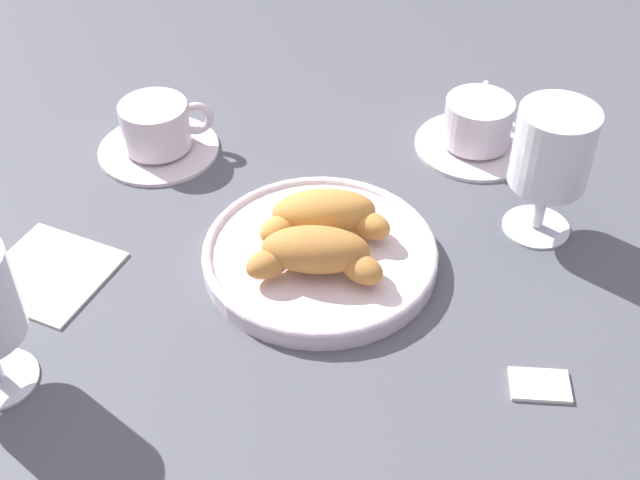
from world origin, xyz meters
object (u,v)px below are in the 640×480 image
(pastry_plate, at_px, (320,254))
(coffee_cup_far, at_px, (477,127))
(juice_glass_right, at_px, (552,153))
(croissant_small, at_px, (316,253))
(coffee_cup_near, at_px, (157,132))
(sugar_packet, at_px, (540,384))
(croissant_large, at_px, (324,215))
(folded_napkin, at_px, (48,272))

(pastry_plate, xyz_separation_m, coffee_cup_far, (-0.12, -0.23, 0.01))
(juice_glass_right, bearing_deg, croissant_small, 34.35)
(coffee_cup_near, bearing_deg, croissant_small, 143.36)
(coffee_cup_near, distance_m, coffee_cup_far, 0.36)
(coffee_cup_near, bearing_deg, pastry_plate, 148.30)
(pastry_plate, bearing_deg, coffee_cup_near, -31.70)
(pastry_plate, relative_size, croissant_small, 1.68)
(pastry_plate, distance_m, juice_glass_right, 0.24)
(coffee_cup_near, bearing_deg, sugar_packet, 151.30)
(pastry_plate, relative_size, sugar_packet, 4.54)
(croissant_large, xyz_separation_m, folded_napkin, (0.25, 0.10, -0.04))
(pastry_plate, bearing_deg, juice_glass_right, -152.55)
(croissant_large, distance_m, coffee_cup_near, 0.25)
(coffee_cup_far, bearing_deg, croissant_large, 58.70)
(coffee_cup_near, distance_m, juice_glass_right, 0.43)
(croissant_small, bearing_deg, pastry_plate, -83.49)
(sugar_packet, bearing_deg, coffee_cup_near, -38.53)
(folded_napkin, bearing_deg, croissant_large, -157.36)
(croissant_large, relative_size, juice_glass_right, 0.93)
(pastry_plate, bearing_deg, sugar_packet, 154.57)
(coffee_cup_near, relative_size, sugar_packet, 2.72)
(croissant_large, bearing_deg, coffee_cup_near, -27.13)
(croissant_large, bearing_deg, sugar_packet, 149.76)
(croissant_large, xyz_separation_m, sugar_packet, (-0.22, 0.13, -0.04))
(croissant_large, height_order, folded_napkin, croissant_large)
(sugar_packet, bearing_deg, folded_napkin, -12.80)
(croissant_large, relative_size, coffee_cup_near, 0.96)
(croissant_small, xyz_separation_m, coffee_cup_near, (0.22, -0.17, -0.01))
(pastry_plate, xyz_separation_m, croissant_small, (-0.00, 0.03, 0.03))
(coffee_cup_far, height_order, sugar_packet, coffee_cup_far)
(pastry_plate, bearing_deg, croissant_small, 96.51)
(croissant_small, bearing_deg, coffee_cup_near, -36.64)
(coffee_cup_near, bearing_deg, folded_napkin, 82.84)
(folded_napkin, bearing_deg, pastry_plate, -162.48)
(juice_glass_right, bearing_deg, pastry_plate, 27.45)
(croissant_small, xyz_separation_m, folded_napkin, (0.25, 0.05, -0.04))
(juice_glass_right, height_order, sugar_packet, juice_glass_right)
(coffee_cup_near, relative_size, coffee_cup_far, 1.00)
(croissant_small, distance_m, folded_napkin, 0.26)
(croissant_large, relative_size, sugar_packet, 2.62)
(sugar_packet, xyz_separation_m, folded_napkin, (0.46, -0.02, -0.00))
(croissant_small, relative_size, coffee_cup_far, 0.99)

